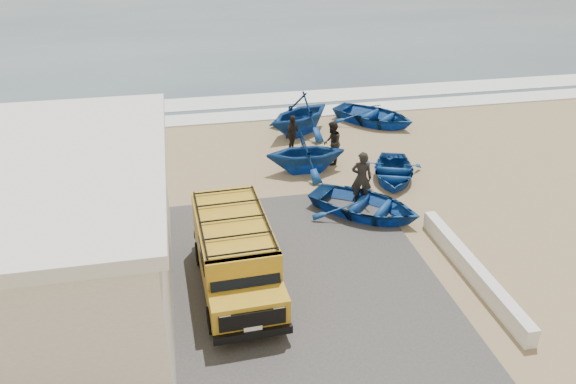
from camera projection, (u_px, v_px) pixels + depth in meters
ground at (282, 242)px, 18.00m from camera, size 160.00×160.00×0.00m
slab at (227, 286)px, 15.89m from camera, size 12.00×10.00×0.05m
surf_line at (237, 117)px, 28.43m from camera, size 180.00×1.60×0.06m
surf_wash at (231, 102)px, 30.61m from camera, size 180.00×2.20×0.04m
building at (1, 243)px, 13.93m from camera, size 8.40×9.40×4.30m
parapet at (472, 270)px, 16.16m from camera, size 0.35×6.00×0.55m
van at (235, 253)px, 15.40m from camera, size 2.14×4.98×2.11m
boat_near_left at (365, 205)px, 19.35m from camera, size 4.79×4.71×0.81m
boat_near_right at (393, 171)px, 21.91m from camera, size 3.35×3.92×0.69m
boat_mid_left at (306, 152)px, 22.33m from camera, size 3.23×2.80×1.67m
boat_far_left at (300, 114)px, 26.02m from camera, size 4.90×4.80×1.96m
boat_far_right at (374, 115)px, 27.43m from camera, size 4.95×5.04×0.85m
fisherman_front at (362, 178)px, 19.85m from camera, size 0.84×0.67×2.02m
fisherman_middle at (332, 143)px, 22.99m from camera, size 0.95×1.07×1.83m
fisherman_back at (292, 134)px, 24.07m from camera, size 0.94×1.03×1.69m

